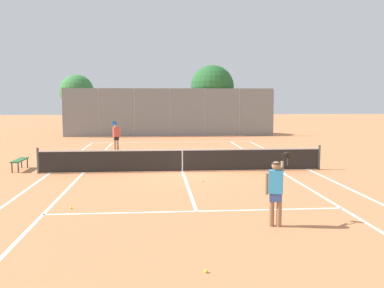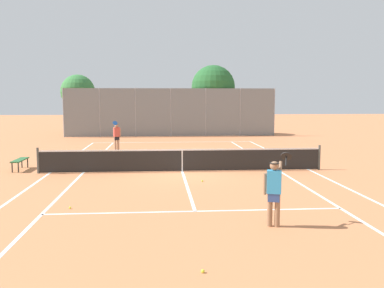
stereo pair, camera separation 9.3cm
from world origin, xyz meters
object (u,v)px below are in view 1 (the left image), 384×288
Objects in this scene: tennis_net at (182,160)px; loose_tennis_ball_0 at (203,181)px; player_far_left at (116,135)px; loose_tennis_ball_2 at (206,271)px; courtside_bench at (20,161)px; player_near_side at (276,189)px; loose_tennis_ball_1 at (71,208)px; tree_behind_right at (212,89)px; tree_behind_left at (78,93)px.

loose_tennis_ball_0 is at bearing -74.80° from tennis_net.
player_far_left reaches higher than loose_tennis_ball_2.
player_far_left is at bearing 100.20° from loose_tennis_ball_2.
player_near_side is at bearing -45.20° from courtside_bench.
tennis_net is 10.56m from loose_tennis_ball_2.
tennis_net reaches higher than loose_tennis_ball_1.
courtside_bench is at bearing -121.45° from tree_behind_right.
courtside_bench is at bearing 120.51° from loose_tennis_ball_2.
loose_tennis_ball_2 is at bearing -55.04° from loose_tennis_ball_1.
courtside_bench is at bearing 172.61° from tennis_net.
loose_tennis_ball_0 is (0.62, -2.28, -0.48)m from tennis_net.
tennis_net is 7.02m from courtside_bench.
player_near_side reaches higher than courtside_bench.
loose_tennis_ball_0 is at bearing -98.29° from tree_behind_right.
courtside_bench is 20.54m from tree_behind_right.
player_far_left is 7.42m from courtside_bench.
player_far_left is 0.30× the size of tree_behind_right.
tennis_net is 181.82× the size of loose_tennis_ball_2.
player_far_left is 13.30m from loose_tennis_ball_1.
tree_behind_left is (-7.63, 30.74, 3.47)m from loose_tennis_ball_2.
tree_behind_right is at bearing -10.02° from tree_behind_left.
player_far_left is 0.35× the size of tree_behind_left.
tree_behind_left is at bearing 109.00° from player_far_left.
loose_tennis_ball_2 is (-0.21, -10.54, -0.48)m from tennis_net.
tennis_net reaches higher than loose_tennis_ball_2.
tree_behind_right is (1.82, 26.08, 2.93)m from player_near_side.
player_near_side is at bearing -71.08° from tree_behind_left.
player_far_left is 13.19m from tree_behind_right.
loose_tennis_ball_1 is 25.35m from tree_behind_right.
loose_tennis_ball_0 is 21.03m from tree_behind_right.
tree_behind_left reaches higher than player_far_left.
loose_tennis_ball_2 is at bearing -97.57° from tree_behind_right.
player_far_left is at bearing 112.74° from loose_tennis_ball_0.
tennis_net is at bearing 59.25° from loose_tennis_ball_1.
loose_tennis_ball_2 is at bearing -76.06° from tree_behind_left.
tennis_net is at bearing 102.73° from player_near_side.
player_far_left is 1.18× the size of courtside_bench.
courtside_bench is (-7.58, 3.19, 0.38)m from loose_tennis_ball_0.
loose_tennis_ball_2 is 13.29m from courtside_bench.
player_near_side is 26.88× the size of loose_tennis_ball_1.
player_far_left is at bearing 114.92° from tennis_net.
loose_tennis_ball_0 and loose_tennis_ball_2 have the same top height.
loose_tennis_ball_0 is (-1.17, 5.62, -0.89)m from player_near_side.
loose_tennis_ball_1 is at bearing -106.43° from tree_behind_right.
loose_tennis_ball_0 is 8.30m from loose_tennis_ball_2.
loose_tennis_ball_1 is (-4.11, -3.58, 0.00)m from loose_tennis_ball_0.
loose_tennis_ball_2 is (-2.00, -2.64, -0.89)m from player_near_side.
loose_tennis_ball_1 is (-0.04, -13.27, -0.89)m from player_far_left.
player_far_left is 26.88× the size of loose_tennis_ball_1.
tree_behind_left is at bearing 111.23° from tennis_net.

